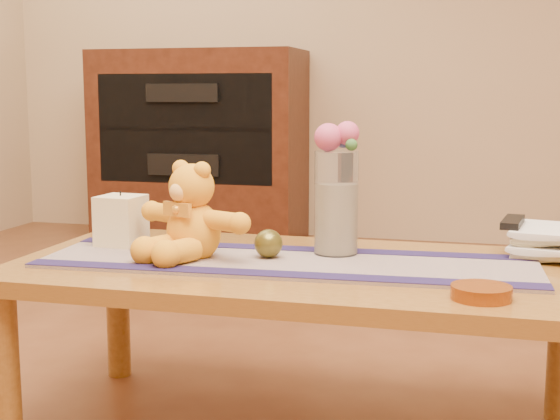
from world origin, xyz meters
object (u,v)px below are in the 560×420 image
(amber_dish, at_px, (481,292))
(tv_remote, at_px, (513,222))
(teddy_bear, at_px, (193,212))
(glass_vase, at_px, (336,203))
(pillar_candle, at_px, (121,220))
(book_bottom, at_px, (512,250))
(bronze_ball, at_px, (268,244))

(amber_dish, bearing_deg, tv_remote, 81.57)
(teddy_bear, relative_size, glass_vase, 1.28)
(amber_dish, bearing_deg, glass_vase, 137.67)
(glass_vase, xyz_separation_m, amber_dish, (0.36, -0.33, -0.12))
(teddy_bear, bearing_deg, amber_dish, 7.12)
(pillar_candle, xyz_separation_m, amber_dish, (0.94, -0.30, -0.06))
(glass_vase, xyz_separation_m, book_bottom, (0.43, 0.15, -0.13))
(teddy_bear, distance_m, pillar_candle, 0.26)
(bronze_ball, bearing_deg, teddy_bear, -171.30)
(tv_remote, distance_m, amber_dish, 0.48)
(glass_vase, relative_size, amber_dish, 2.12)
(pillar_candle, relative_size, glass_vase, 0.51)
(book_bottom, distance_m, amber_dish, 0.49)
(glass_vase, bearing_deg, tv_remote, 18.08)
(tv_remote, bearing_deg, glass_vase, -154.22)
(book_bottom, xyz_separation_m, amber_dish, (-0.07, -0.48, 0.00))
(pillar_candle, bearing_deg, bronze_ball, -7.86)
(glass_vase, distance_m, bronze_ball, 0.20)
(teddy_bear, relative_size, pillar_candle, 2.51)
(bronze_ball, xyz_separation_m, tv_remote, (0.58, 0.23, 0.04))
(pillar_candle, xyz_separation_m, bronze_ball, (0.43, -0.06, -0.03))
(teddy_bear, distance_m, amber_dish, 0.74)
(tv_remote, relative_size, amber_dish, 1.30)
(bronze_ball, relative_size, amber_dish, 0.58)
(glass_vase, bearing_deg, bronze_ball, -148.76)
(teddy_bear, bearing_deg, book_bottom, 43.20)
(glass_vase, relative_size, book_bottom, 1.17)
(bronze_ball, height_order, book_bottom, bronze_ball)
(pillar_candle, bearing_deg, teddy_bear, -19.90)
(glass_vase, distance_m, amber_dish, 0.51)
(bronze_ball, bearing_deg, pillar_candle, 172.14)
(pillar_candle, distance_m, amber_dish, 0.99)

